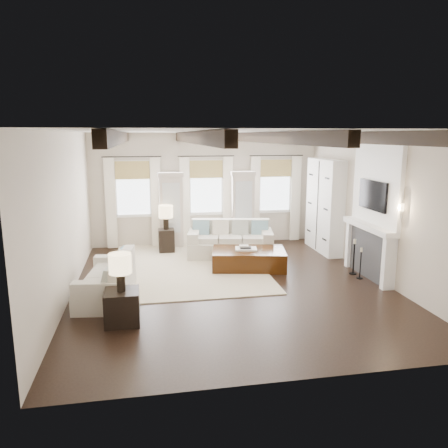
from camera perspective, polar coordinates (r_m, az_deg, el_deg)
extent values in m
plane|color=black|center=(9.35, 0.95, -7.99)|extent=(7.50, 7.50, 0.00)
cube|color=beige|center=(12.60, -2.38, 4.57)|extent=(6.50, 0.04, 3.20)
cube|color=beige|center=(5.41, 8.87, -4.97)|extent=(6.50, 0.04, 3.20)
cube|color=beige|center=(8.90, -19.99, 0.97)|extent=(0.04, 7.50, 3.20)
cube|color=beige|center=(10.09, 19.40, 2.18)|extent=(0.04, 7.50, 3.20)
cube|color=white|center=(8.81, 1.03, 12.02)|extent=(6.50, 7.50, 0.04)
cube|color=black|center=(8.65, -13.68, 10.92)|extent=(0.16, 7.40, 0.22)
cube|color=black|center=(8.70, -3.92, 11.21)|extent=(0.16, 7.40, 0.22)
cube|color=black|center=(8.99, 5.80, 11.19)|extent=(0.16, 7.40, 0.22)
cube|color=black|center=(9.50, 14.39, 10.91)|extent=(0.16, 7.40, 0.22)
cube|color=white|center=(12.45, -11.78, 4.48)|extent=(0.90, 0.03, 1.45)
cube|color=#A8914F|center=(12.34, -11.88, 6.89)|extent=(0.94, 0.04, 0.50)
cube|color=white|center=(12.43, -14.57, 2.57)|extent=(0.28, 0.08, 2.50)
cube|color=white|center=(12.40, -8.85, 2.79)|extent=(0.28, 0.08, 2.50)
cylinder|color=black|center=(12.27, -11.96, 8.59)|extent=(1.60, 0.02, 0.02)
cube|color=white|center=(12.57, -2.37, 4.78)|extent=(0.90, 0.03, 1.45)
cube|color=#A8914F|center=(12.46, -2.35, 7.17)|extent=(0.94, 0.04, 0.50)
cube|color=white|center=(12.45, -5.12, 2.91)|extent=(0.28, 0.08, 2.50)
cube|color=white|center=(12.62, 0.50, 3.07)|extent=(0.28, 0.08, 2.50)
cylinder|color=black|center=(12.39, -2.33, 8.86)|extent=(1.60, 0.02, 0.02)
cube|color=white|center=(13.01, 6.64, 4.94)|extent=(0.90, 0.03, 1.45)
cube|color=#A8914F|center=(12.91, 6.77, 7.25)|extent=(0.94, 0.04, 0.50)
cube|color=white|center=(12.80, 4.07, 3.16)|extent=(0.28, 0.08, 2.50)
cube|color=white|center=(13.16, 9.32, 3.27)|extent=(0.28, 0.08, 2.50)
cylinder|color=black|center=(12.84, 6.88, 8.88)|extent=(1.60, 0.02, 0.02)
cube|color=beige|center=(12.37, -6.92, 1.55)|extent=(0.64, 0.38, 2.00)
cube|color=#B2B7BA|center=(12.15, -6.88, 2.09)|extent=(0.48, 0.02, 1.40)
cube|color=beige|center=(12.24, -7.04, 6.45)|extent=(0.70, 0.42, 0.12)
cube|color=beige|center=(12.66, 2.38, 1.85)|extent=(0.64, 0.38, 2.00)
cube|color=#B2B7BA|center=(12.44, 2.59, 2.38)|extent=(0.48, 0.02, 1.40)
cube|color=beige|center=(12.53, 2.42, 6.64)|extent=(0.70, 0.42, 0.12)
cube|color=#2D2D30|center=(10.26, 18.58, -3.62)|extent=(0.18, 1.50, 1.10)
cube|color=black|center=(10.29, 18.38, -4.44)|extent=(0.10, 0.90, 0.70)
cube|color=white|center=(9.56, 20.72, -4.86)|extent=(0.26, 0.14, 1.10)
cube|color=white|center=(10.94, 16.34, -2.56)|extent=(0.26, 0.14, 1.10)
cube|color=white|center=(10.09, 18.45, -0.30)|extent=(0.32, 1.90, 0.12)
cube|color=white|center=(10.01, 19.34, 5.00)|extent=(0.10, 1.90, 1.80)
cube|color=black|center=(10.00, 18.90, 3.58)|extent=(0.07, 1.10, 0.64)
cylinder|color=#FFD899|center=(9.13, 22.15, 2.02)|extent=(0.10, 0.10, 0.14)
cube|color=silver|center=(12.13, 13.01, 2.34)|extent=(0.40, 1.70, 2.50)
cube|color=black|center=(12.05, 12.10, 2.32)|extent=(0.01, 0.02, 2.40)
cube|color=beige|center=(10.72, -4.77, -5.40)|extent=(3.51, 4.66, 0.02)
cube|color=beige|center=(11.44, 0.83, -3.25)|extent=(2.32, 1.37, 0.41)
cube|color=beige|center=(11.70, 0.83, -0.57)|extent=(2.07, 0.61, 0.52)
cube|color=beige|center=(11.39, -3.95, -1.57)|extent=(0.44, 0.96, 0.27)
cube|color=beige|center=(11.40, 5.63, -1.59)|extent=(0.44, 0.96, 0.27)
cube|color=beige|center=(11.33, -2.20, -1.94)|extent=(0.69, 0.72, 0.14)
cube|color=beige|center=(11.32, 0.84, -1.95)|extent=(0.69, 0.72, 0.14)
cube|color=beige|center=(11.34, 3.87, -1.95)|extent=(0.69, 0.72, 0.14)
cube|color=#6A97A8|center=(11.54, -3.02, -0.60)|extent=(0.47, 0.30, 0.45)
cube|color=silver|center=(11.52, -0.45, -0.60)|extent=(0.47, 0.30, 0.45)
cube|color=beige|center=(11.53, 2.12, -0.61)|extent=(0.47, 0.30, 0.45)
cube|color=#6A97A8|center=(11.55, 4.69, -0.61)|extent=(0.47, 0.30, 0.45)
cube|color=beige|center=(8.93, -15.08, -8.12)|extent=(1.12, 2.03, 0.37)
cube|color=beige|center=(8.73, -13.06, -5.59)|extent=(0.44, 1.85, 0.46)
cube|color=beige|center=(9.62, -14.14, -4.73)|extent=(0.85, 0.34, 0.24)
cube|color=beige|center=(8.05, -16.44, -8.08)|extent=(0.85, 0.34, 0.24)
cube|color=beige|center=(9.35, -14.77, -5.59)|extent=(0.61, 0.58, 0.13)
cube|color=beige|center=(8.86, -15.46, -6.60)|extent=(0.61, 0.58, 0.13)
cube|color=beige|center=(8.36, -16.24, -7.72)|extent=(0.61, 0.58, 0.13)
cube|color=#6A97A8|center=(9.40, -13.29, -4.20)|extent=(0.25, 0.41, 0.40)
cube|color=silver|center=(9.14, -13.59, -4.66)|extent=(0.25, 0.41, 0.40)
cube|color=beige|center=(8.88, -13.91, -5.16)|extent=(0.25, 0.41, 0.40)
cube|color=#6A97A8|center=(8.62, -14.25, -5.68)|extent=(0.25, 0.41, 0.40)
cube|color=silver|center=(8.37, -14.62, -6.23)|extent=(0.25, 0.41, 0.40)
cube|color=beige|center=(8.11, -15.00, -6.82)|extent=(0.25, 0.41, 0.40)
cube|color=black|center=(10.47, 3.24, -4.57)|extent=(1.88, 1.38, 0.45)
cube|color=white|center=(10.41, 2.88, -3.27)|extent=(0.56, 0.47, 0.04)
cube|color=#262628|center=(10.39, 2.83, -3.08)|extent=(0.29, 0.25, 0.04)
cube|color=beige|center=(10.38, 2.61, -2.88)|extent=(0.25, 0.21, 0.03)
cube|color=black|center=(7.67, -13.15, -10.52)|extent=(0.57, 0.57, 0.57)
cylinder|color=black|center=(7.52, -13.31, -7.39)|extent=(0.15, 0.15, 0.31)
cylinder|color=#F9D89E|center=(7.42, -13.42, -5.04)|extent=(0.37, 0.37, 0.33)
cube|color=black|center=(11.96, -7.52, -2.16)|extent=(0.42, 0.42, 0.63)
cylinder|color=black|center=(11.85, -7.58, 0.07)|extent=(0.15, 0.15, 0.32)
cylinder|color=#F9D89E|center=(11.79, -7.63, 1.62)|extent=(0.38, 0.38, 0.34)
cylinder|color=black|center=(10.23, 17.29, -6.74)|extent=(0.14, 0.14, 0.02)
cylinder|color=black|center=(10.14, 17.39, -5.13)|extent=(0.03, 0.03, 0.62)
cylinder|color=beige|center=(10.05, 17.51, -3.24)|extent=(0.05, 0.05, 0.09)
cylinder|color=black|center=(10.50, 16.48, -6.21)|extent=(0.17, 0.17, 0.02)
cylinder|color=black|center=(10.40, 16.59, -4.36)|extent=(0.03, 0.03, 0.73)
cylinder|color=beige|center=(10.30, 16.72, -2.20)|extent=(0.06, 0.06, 0.10)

